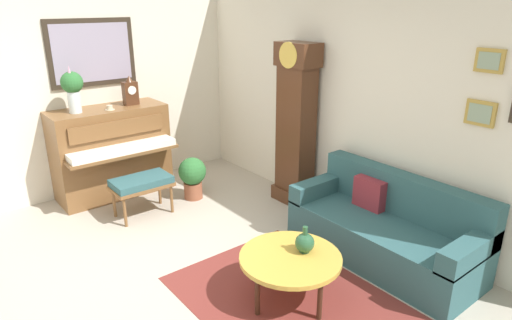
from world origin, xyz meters
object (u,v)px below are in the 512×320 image
(flower_vase, at_px, (72,87))
(potted_plant, at_px, (192,175))
(coffee_table, at_px, (290,259))
(teacup, at_px, (110,108))
(piano, at_px, (112,152))
(grandfather_clock, at_px, (296,130))
(piano_bench, at_px, (142,184))
(couch, at_px, (386,229))
(mantel_clock, at_px, (130,92))
(green_jug, at_px, (305,243))

(flower_vase, xyz_separation_m, potted_plant, (0.78, 1.13, -1.18))
(coffee_table, relative_size, teacup, 7.59)
(piano, xyz_separation_m, flower_vase, (0.00, -0.39, 0.90))
(grandfather_clock, relative_size, flower_vase, 3.50)
(piano_bench, bearing_deg, grandfather_clock, 63.75)
(teacup, relative_size, potted_plant, 0.21)
(flower_vase, bearing_deg, couch, 30.51)
(piano, height_order, mantel_clock, mantel_clock)
(mantel_clock, bearing_deg, coffee_table, -0.29)
(flower_vase, bearing_deg, green_jug, 15.02)
(couch, bearing_deg, flower_vase, -149.49)
(piano, xyz_separation_m, green_jug, (3.15, 0.46, -0.09))
(flower_vase, height_order, potted_plant, flower_vase)
(couch, height_order, potted_plant, couch)
(grandfather_clock, relative_size, mantel_clock, 5.34)
(piano, bearing_deg, grandfather_clock, 46.14)
(mantel_clock, distance_m, teacup, 0.39)
(piano, bearing_deg, mantel_clock, 89.68)
(teacup, xyz_separation_m, green_jug, (3.03, 0.47, -0.70))
(grandfather_clock, xyz_separation_m, teacup, (-1.54, -1.74, 0.24))
(couch, height_order, green_jug, couch)
(couch, distance_m, flower_vase, 3.93)
(flower_vase, bearing_deg, potted_plant, 55.58)
(grandfather_clock, distance_m, flower_vase, 2.74)
(coffee_table, xyz_separation_m, mantel_clock, (-3.12, 0.02, 0.96))
(piano, distance_m, grandfather_clock, 2.43)
(piano, distance_m, piano_bench, 0.84)
(piano, bearing_deg, couch, 25.14)
(mantel_clock, bearing_deg, potted_plant, 28.22)
(mantel_clock, xyz_separation_m, potted_plant, (0.78, 0.42, -1.03))
(piano_bench, xyz_separation_m, grandfather_clock, (0.84, 1.71, 0.56))
(grandfather_clock, xyz_separation_m, mantel_clock, (-1.66, -1.40, 0.39))
(piano, xyz_separation_m, mantel_clock, (0.00, 0.33, 0.76))
(mantel_clock, distance_m, potted_plant, 1.36)
(mantel_clock, relative_size, flower_vase, 0.66)
(coffee_table, distance_m, potted_plant, 2.39)
(grandfather_clock, bearing_deg, couch, -7.78)
(mantel_clock, xyz_separation_m, flower_vase, (-0.00, -0.72, 0.14))
(piano, relative_size, green_jug, 6.00)
(flower_vase, bearing_deg, piano, 90.20)
(piano_bench, height_order, green_jug, green_jug)
(potted_plant, bearing_deg, green_jug, -6.91)
(coffee_table, distance_m, green_jug, 0.19)
(piano, relative_size, piano_bench, 2.06)
(couch, bearing_deg, piano_bench, -148.18)
(coffee_table, relative_size, potted_plant, 1.57)
(mantel_clock, relative_size, teacup, 3.28)
(flower_vase, relative_size, green_jug, 2.42)
(piano_bench, height_order, mantel_clock, mantel_clock)
(couch, bearing_deg, coffee_table, -95.01)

